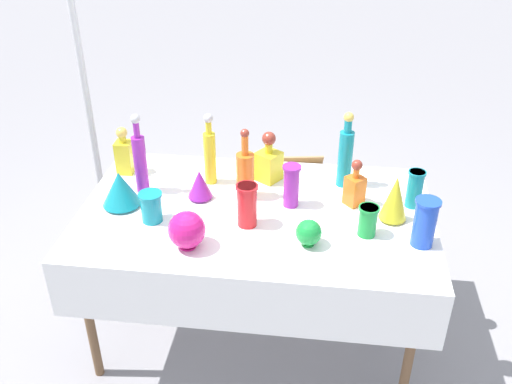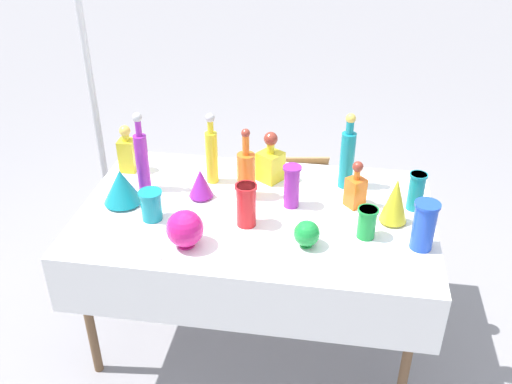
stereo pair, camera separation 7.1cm
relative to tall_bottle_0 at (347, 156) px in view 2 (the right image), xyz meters
name	(u,v)px [view 2 (the right image)]	position (x,y,z in m)	size (l,w,h in m)	color
ground_plane	(256,328)	(-0.41, -0.29, -0.93)	(40.00, 40.00, 0.00)	gray
display_table	(255,224)	(-0.41, -0.33, -0.23)	(1.66, 1.01, 0.76)	white
tall_bottle_0	(347,156)	(0.00, 0.00, 0.00)	(0.07, 0.07, 0.39)	teal
tall_bottle_1	(212,153)	(-0.67, -0.06, -0.01)	(0.06, 0.06, 0.38)	yellow
tall_bottle_2	(142,158)	(-0.99, -0.19, 0.00)	(0.06, 0.06, 0.41)	purple
tall_bottle_3	(246,173)	(-0.47, -0.18, -0.04)	(0.09, 0.09, 0.36)	orange
square_decanter_0	(270,162)	(-0.38, 0.01, -0.07)	(0.15, 0.15, 0.27)	yellow
square_decanter_1	(356,188)	(0.05, -0.18, -0.08)	(0.11, 0.11, 0.24)	orange
square_decanter_2	(127,152)	(-1.13, -0.01, -0.06)	(0.08, 0.08, 0.26)	yellow
slender_vase_0	(246,204)	(-0.43, -0.42, -0.06)	(0.10, 0.10, 0.20)	red
slender_vase_1	(416,190)	(0.33, -0.16, -0.07)	(0.08, 0.08, 0.19)	teal
slender_vase_2	(424,224)	(0.33, -0.47, -0.05)	(0.11, 0.11, 0.22)	blue
slender_vase_3	(292,185)	(-0.25, -0.23, -0.06)	(0.09, 0.09, 0.21)	purple
slender_vase_4	(367,222)	(0.10, -0.43, -0.09)	(0.09, 0.09, 0.14)	#198C38
slender_vase_5	(151,204)	(-0.87, -0.44, -0.09)	(0.11, 0.11, 0.14)	teal
fluted_vase_0	(201,183)	(-0.69, -0.22, -0.09)	(0.12, 0.12, 0.15)	purple
fluted_vase_1	(121,186)	(-1.05, -0.33, -0.08)	(0.18, 0.18, 0.18)	teal
fluted_vase_2	(395,200)	(0.22, -0.29, -0.05)	(0.13, 0.13, 0.22)	yellow
round_bowl_0	(307,234)	(-0.15, -0.54, -0.11)	(0.11, 0.11, 0.12)	#198C38
round_bowl_1	(185,229)	(-0.66, -0.62, -0.08)	(0.16, 0.16, 0.17)	#C61972
price_tag_left	(156,256)	(-0.76, -0.73, -0.15)	(0.04, 0.01, 0.03)	white
cardboard_box_behind_left	(296,212)	(-0.29, 0.69, -0.80)	(0.53, 0.44, 0.33)	tan
cardboard_box_behind_right	(295,196)	(-0.31, 0.81, -0.75)	(0.53, 0.47, 0.43)	tan
canopy_pole	(90,78)	(-1.49, 0.44, 0.16)	(0.18, 0.18, 2.71)	silver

